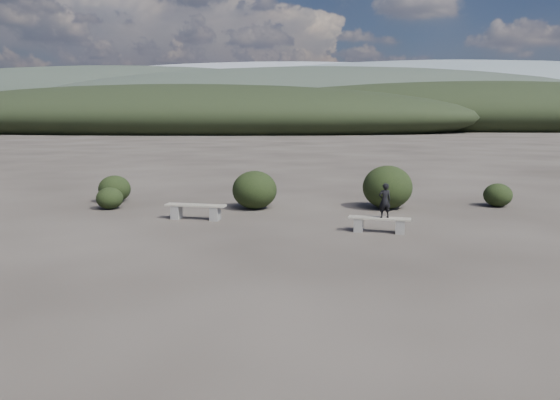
{
  "coord_description": "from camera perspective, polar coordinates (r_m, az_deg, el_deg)",
  "views": [
    {
      "loc": [
        1.0,
        -10.86,
        3.39
      ],
      "look_at": [
        -0.0,
        3.5,
        1.1
      ],
      "focal_mm": 35.0,
      "sensor_mm": 36.0,
      "label": 1
    }
  ],
  "objects": [
    {
      "name": "shrub_d",
      "position": [
        19.93,
        11.16,
        1.33
      ],
      "size": [
        1.77,
        1.77,
        1.55
      ],
      "primitive_type": "ellipsoid",
      "color": "black",
      "rests_on": "ground"
    },
    {
      "name": "shrub_e",
      "position": [
        21.54,
        21.81,
        0.48
      ],
      "size": [
        1.03,
        1.03,
        0.86
      ],
      "primitive_type": "ellipsoid",
      "color": "black",
      "rests_on": "ground"
    },
    {
      "name": "shrub_f",
      "position": [
        21.98,
        -16.91,
        1.13
      ],
      "size": [
        1.22,
        1.22,
        1.03
      ],
      "primitive_type": "ellipsoid",
      "color": "black",
      "rests_on": "ground"
    },
    {
      "name": "bench_right",
      "position": [
        15.91,
        10.33,
        -2.42
      ],
      "size": [
        1.81,
        0.68,
        0.44
      ],
      "rotation": [
        0.0,
        0.0,
        -0.18
      ],
      "color": "slate",
      "rests_on": "ground"
    },
    {
      "name": "ground",
      "position": [
        11.42,
        -1.23,
        -8.23
      ],
      "size": [
        1200.0,
        1200.0,
        0.0
      ],
      "primitive_type": "plane",
      "color": "#2F2924",
      "rests_on": "ground"
    },
    {
      "name": "mountain_ridges",
      "position": [
        350.1,
        2.64,
        10.23
      ],
      "size": [
        500.0,
        400.0,
        56.0
      ],
      "color": "black",
      "rests_on": "ground"
    },
    {
      "name": "bench_left",
      "position": [
        17.78,
        -8.81,
        -1.08
      ],
      "size": [
        2.01,
        0.67,
        0.49
      ],
      "rotation": [
        0.0,
        0.0,
        -0.13
      ],
      "color": "slate",
      "rests_on": "ground"
    },
    {
      "name": "shrub_a",
      "position": [
        20.43,
        -17.37,
        0.18
      ],
      "size": [
        0.95,
        0.95,
        0.78
      ],
      "primitive_type": "ellipsoid",
      "color": "black",
      "rests_on": "ground"
    },
    {
      "name": "seated_person",
      "position": [
        15.79,
        10.89,
        -0.05
      ],
      "size": [
        0.41,
        0.32,
        1.0
      ],
      "primitive_type": "imported",
      "rotation": [
        0.0,
        0.0,
        3.39
      ],
      "color": "black",
      "rests_on": "bench_right"
    },
    {
      "name": "shrub_b",
      "position": [
        19.53,
        -2.67,
        1.06
      ],
      "size": [
        1.6,
        1.6,
        1.37
      ],
      "primitive_type": "ellipsoid",
      "color": "black",
      "rests_on": "ground"
    }
  ]
}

